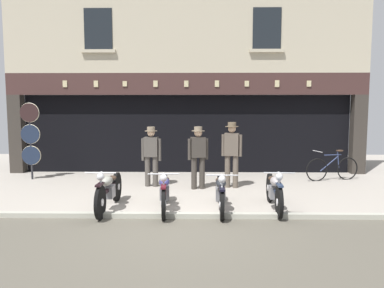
{
  "coord_description": "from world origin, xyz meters",
  "views": [
    {
      "loc": [
        0.39,
        -7.21,
        2.22
      ],
      "look_at": [
        0.23,
        2.55,
        1.24
      ],
      "focal_mm": 34.96,
      "sensor_mm": 36.0,
      "label": 1
    }
  ],
  "objects_px": {
    "motorcycle_center_right": "(274,190)",
    "leaning_bicycle": "(333,168)",
    "salesman_left": "(151,153)",
    "motorcycle_left": "(109,190)",
    "tyre_sign_pole": "(30,135)",
    "advert_board_far": "(278,117)",
    "advert_board_near": "(248,119)",
    "shopkeeper_center": "(198,154)",
    "salesman_right": "(232,151)",
    "motorcycle_center_left": "(165,191)",
    "motorcycle_center": "(221,191)"
  },
  "relations": [
    {
      "from": "salesman_left",
      "to": "advert_board_near",
      "type": "xyz_separation_m",
      "value": [
        2.97,
        2.37,
        0.88
      ]
    },
    {
      "from": "salesman_left",
      "to": "advert_board_far",
      "type": "height_order",
      "value": "advert_board_far"
    },
    {
      "from": "tyre_sign_pole",
      "to": "advert_board_near",
      "type": "relative_size",
      "value": 2.15
    },
    {
      "from": "motorcycle_center_left",
      "to": "leaning_bicycle",
      "type": "distance_m",
      "value": 5.83
    },
    {
      "from": "shopkeeper_center",
      "to": "salesman_right",
      "type": "distance_m",
      "value": 0.94
    },
    {
      "from": "salesman_right",
      "to": "tyre_sign_pole",
      "type": "height_order",
      "value": "tyre_sign_pole"
    },
    {
      "from": "motorcycle_left",
      "to": "motorcycle_center_left",
      "type": "distance_m",
      "value": 1.2
    },
    {
      "from": "motorcycle_center_left",
      "to": "salesman_right",
      "type": "xyz_separation_m",
      "value": [
        1.63,
        2.29,
        0.59
      ]
    },
    {
      "from": "advert_board_near",
      "to": "motorcycle_center",
      "type": "bearing_deg",
      "value": -104.04
    },
    {
      "from": "motorcycle_center_right",
      "to": "shopkeeper_center",
      "type": "height_order",
      "value": "shopkeeper_center"
    },
    {
      "from": "motorcycle_left",
      "to": "leaning_bicycle",
      "type": "relative_size",
      "value": 1.24
    },
    {
      "from": "shopkeeper_center",
      "to": "salesman_right",
      "type": "relative_size",
      "value": 0.94
    },
    {
      "from": "shopkeeper_center",
      "to": "advert_board_far",
      "type": "height_order",
      "value": "advert_board_far"
    },
    {
      "from": "motorcycle_center_right",
      "to": "leaning_bicycle",
      "type": "distance_m",
      "value": 4.06
    },
    {
      "from": "motorcycle_left",
      "to": "salesman_left",
      "type": "xyz_separation_m",
      "value": [
        0.62,
        2.38,
        0.49
      ]
    },
    {
      "from": "motorcycle_left",
      "to": "salesman_left",
      "type": "height_order",
      "value": "salesman_left"
    },
    {
      "from": "motorcycle_center_left",
      "to": "motorcycle_center",
      "type": "bearing_deg",
      "value": 177.26
    },
    {
      "from": "tyre_sign_pole",
      "to": "advert_board_far",
      "type": "relative_size",
      "value": 2.18
    },
    {
      "from": "salesman_left",
      "to": "shopkeeper_center",
      "type": "relative_size",
      "value": 0.99
    },
    {
      "from": "motorcycle_center_right",
      "to": "leaning_bicycle",
      "type": "xyz_separation_m",
      "value": [
        2.41,
        3.26,
        -0.06
      ]
    },
    {
      "from": "motorcycle_left",
      "to": "salesman_right",
      "type": "relative_size",
      "value": 1.18
    },
    {
      "from": "motorcycle_left",
      "to": "leaning_bicycle",
      "type": "height_order",
      "value": "motorcycle_left"
    },
    {
      "from": "salesman_left",
      "to": "advert_board_far",
      "type": "relative_size",
      "value": 1.55
    },
    {
      "from": "advert_board_far",
      "to": "motorcycle_center",
      "type": "bearing_deg",
      "value": -114.74
    },
    {
      "from": "advert_board_near",
      "to": "motorcycle_center_left",
      "type": "bearing_deg",
      "value": -116.56
    },
    {
      "from": "advert_board_near",
      "to": "advert_board_far",
      "type": "relative_size",
      "value": 1.01
    },
    {
      "from": "advert_board_near",
      "to": "advert_board_far",
      "type": "distance_m",
      "value": 1.0
    },
    {
      "from": "motorcycle_center_left",
      "to": "advert_board_near",
      "type": "height_order",
      "value": "advert_board_near"
    },
    {
      "from": "leaning_bicycle",
      "to": "motorcycle_center_left",
      "type": "bearing_deg",
      "value": 111.08
    },
    {
      "from": "salesman_left",
      "to": "salesman_right",
      "type": "relative_size",
      "value": 0.93
    },
    {
      "from": "motorcycle_left",
      "to": "motorcycle_center",
      "type": "height_order",
      "value": "motorcycle_left"
    },
    {
      "from": "shopkeeper_center",
      "to": "tyre_sign_pole",
      "type": "bearing_deg",
      "value": -26.57
    },
    {
      "from": "salesman_left",
      "to": "salesman_right",
      "type": "xyz_separation_m",
      "value": [
        2.21,
        -0.12,
        0.09
      ]
    },
    {
      "from": "advert_board_far",
      "to": "leaning_bicycle",
      "type": "relative_size",
      "value": 0.63
    },
    {
      "from": "leaning_bicycle",
      "to": "advert_board_far",
      "type": "bearing_deg",
      "value": 30.12
    },
    {
      "from": "motorcycle_center_left",
      "to": "motorcycle_center_right",
      "type": "relative_size",
      "value": 1.03
    },
    {
      "from": "motorcycle_center",
      "to": "shopkeeper_center",
      "type": "relative_size",
      "value": 1.22
    },
    {
      "from": "motorcycle_left",
      "to": "motorcycle_center_right",
      "type": "height_order",
      "value": "motorcycle_left"
    },
    {
      "from": "motorcycle_left",
      "to": "salesman_right",
      "type": "distance_m",
      "value": 3.67
    },
    {
      "from": "motorcycle_center_right",
      "to": "tyre_sign_pole",
      "type": "bearing_deg",
      "value": -23.09
    },
    {
      "from": "motorcycle_left",
      "to": "advert_board_near",
      "type": "distance_m",
      "value": 6.11
    },
    {
      "from": "salesman_right",
      "to": "motorcycle_center_right",
      "type": "bearing_deg",
      "value": 121.24
    },
    {
      "from": "motorcycle_center_left",
      "to": "salesman_right",
      "type": "distance_m",
      "value": 2.88
    },
    {
      "from": "salesman_left",
      "to": "motorcycle_center_right",
      "type": "bearing_deg",
      "value": 148.92
    },
    {
      "from": "salesman_right",
      "to": "advert_board_far",
      "type": "xyz_separation_m",
      "value": [
        1.76,
        2.48,
        0.84
      ]
    },
    {
      "from": "advert_board_far",
      "to": "leaning_bicycle",
      "type": "distance_m",
      "value": 2.47
    },
    {
      "from": "motorcycle_left",
      "to": "leaning_bicycle",
      "type": "xyz_separation_m",
      "value": [
        5.97,
        3.32,
        -0.06
      ]
    },
    {
      "from": "motorcycle_center",
      "to": "motorcycle_left",
      "type": "bearing_deg",
      "value": 0.7
    },
    {
      "from": "motorcycle_center_right",
      "to": "salesman_left",
      "type": "distance_m",
      "value": 3.78
    },
    {
      "from": "motorcycle_center_right",
      "to": "tyre_sign_pole",
      "type": "relative_size",
      "value": 0.85
    }
  ]
}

